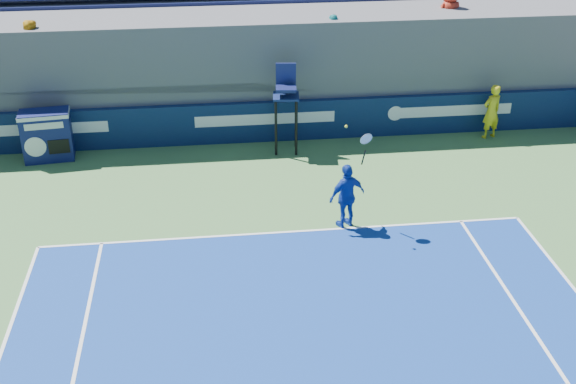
{
  "coord_description": "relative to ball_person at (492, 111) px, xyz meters",
  "views": [
    {
      "loc": [
        -1.62,
        -2.1,
        8.48
      ],
      "look_at": [
        0.0,
        11.5,
        1.25
      ],
      "focal_mm": 45.0,
      "sensor_mm": 36.0,
      "label": 1
    }
  ],
  "objects": [
    {
      "name": "stadium_seating",
      "position": [
        -6.54,
        2.58,
        1.02
      ],
      "size": [
        21.0,
        4.05,
        4.4
      ],
      "color": "#55565B",
      "rests_on": "ground"
    },
    {
      "name": "ball_person",
      "position": [
        0.0,
        0.0,
        0.0
      ],
      "size": [
        0.68,
        0.55,
        1.61
      ],
      "primitive_type": "imported",
      "rotation": [
        0.0,
        0.0,
        3.46
      ],
      "color": "yellow",
      "rests_on": "apron"
    },
    {
      "name": "back_hoarding",
      "position": [
        -6.53,
        0.53,
        -0.22
      ],
      "size": [
        20.4,
        0.21,
        1.2
      ],
      "color": "#0B1B42",
      "rests_on": "ground"
    },
    {
      "name": "match_clock",
      "position": [
        -12.52,
        -0.0,
        -0.08
      ],
      "size": [
        1.39,
        0.86,
        1.4
      ],
      "color": "#0F164E",
      "rests_on": "ground"
    },
    {
      "name": "umpire_chair",
      "position": [
        -6.01,
        -0.2,
        0.71
      ],
      "size": [
        0.77,
        0.77,
        2.48
      ],
      "color": "black",
      "rests_on": "ground"
    },
    {
      "name": "tennis_player",
      "position": [
        -5.12,
        -4.55,
        -0.02
      ],
      "size": [
        1.02,
        0.7,
        2.57
      ],
      "color": "#1336A2",
      "rests_on": "apron"
    }
  ]
}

